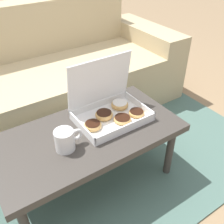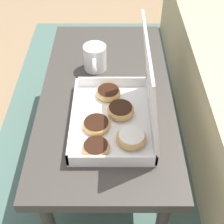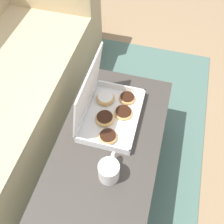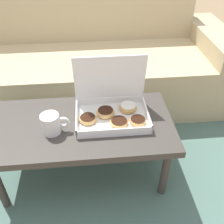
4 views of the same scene
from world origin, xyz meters
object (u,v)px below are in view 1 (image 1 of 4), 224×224
coffee_table (88,139)px  pastry_box (110,108)px  couch (34,85)px  coffee_mug (65,140)px

coffee_table → pastry_box: bearing=15.8°
couch → coffee_table: couch is taller
couch → pastry_box: (0.18, -0.79, 0.17)m
coffee_table → coffee_mug: size_ratio=6.92×
coffee_table → coffee_mug: bearing=-161.4°
couch → pastry_box: couch is taller
couch → coffee_mug: 0.92m
coffee_table → coffee_mug: coffee_mug is taller
pastry_box → coffee_mug: pastry_box is taller
pastry_box → coffee_mug: size_ratio=2.70×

